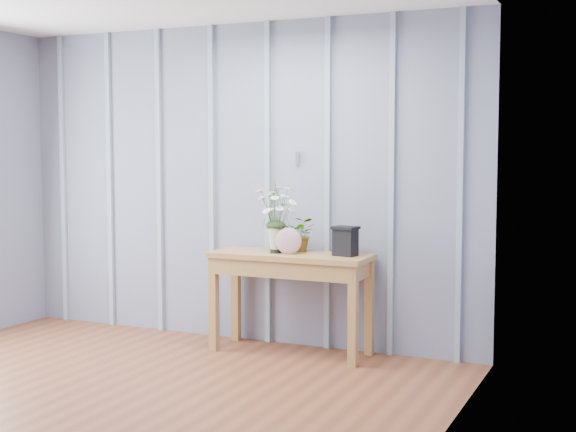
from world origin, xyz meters
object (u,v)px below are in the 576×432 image
at_px(daisy_vase, 276,208).
at_px(carved_box, 345,241).
at_px(sideboard, 291,268).
at_px(felt_disc_vessel, 289,241).

relative_size(daisy_vase, carved_box, 2.47).
relative_size(sideboard, felt_disc_vessel, 6.15).
distance_m(sideboard, felt_disc_vessel, 0.22).
distance_m(sideboard, carved_box, 0.48).
bearing_deg(daisy_vase, sideboard, 17.18).
xyz_separation_m(sideboard, daisy_vase, (-0.11, -0.03, 0.45)).
xyz_separation_m(daisy_vase, felt_disc_vessel, (0.12, -0.03, -0.23)).
bearing_deg(sideboard, carved_box, 2.96).
bearing_deg(sideboard, daisy_vase, -162.82).
xyz_separation_m(sideboard, felt_disc_vessel, (0.01, -0.07, 0.21)).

